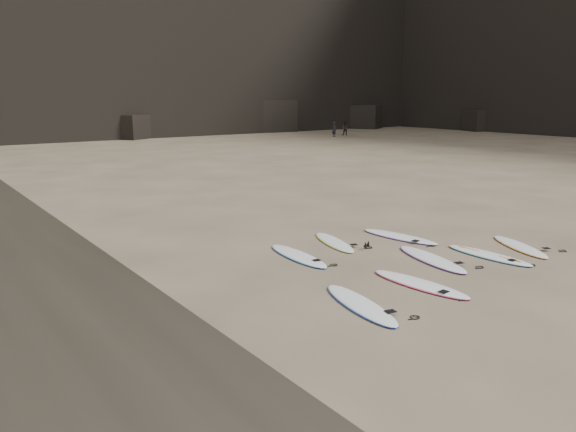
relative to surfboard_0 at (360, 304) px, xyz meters
name	(u,v)px	position (x,y,z in m)	size (l,w,h in m)	color
ground	(450,263)	(3.99, 0.87, -0.05)	(240.00, 240.00, 0.00)	#897559
surfboard_0	(360,304)	(0.00, 0.00, 0.00)	(0.63, 2.63, 0.09)	white
surfboard_1	(420,284)	(2.00, 0.14, 0.00)	(0.63, 2.63, 0.09)	white
surfboard_2	(432,259)	(3.80, 1.32, 0.00)	(0.66, 2.75, 0.10)	white
surfboard_3	(489,255)	(5.34, 0.65, 0.00)	(0.62, 2.58, 0.09)	white
surfboard_4	(520,246)	(6.85, 0.67, 0.00)	(0.60, 2.51, 0.09)	white
surfboard_5	(298,256)	(1.09, 3.64, 0.00)	(0.63, 2.61, 0.09)	white
surfboard_6	(334,242)	(2.81, 4.16, 0.00)	(0.58, 2.42, 0.09)	white
surfboard_7	(399,236)	(4.87, 3.48, 0.00)	(0.64, 2.67, 0.10)	white
person_a	(334,129)	(29.80, 35.99, 0.72)	(0.56, 0.37, 1.53)	black
person_b	(345,128)	(32.01, 36.79, 0.76)	(0.79, 0.61, 1.62)	black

